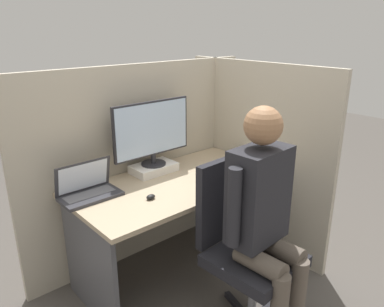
% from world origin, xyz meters
% --- Properties ---
extents(ground_plane, '(12.00, 12.00, 0.00)m').
position_xyz_m(ground_plane, '(0.00, 0.00, 0.00)').
color(ground_plane, '#514C47').
extents(cubicle_panel_back, '(1.94, 0.04, 1.47)m').
position_xyz_m(cubicle_panel_back, '(0.00, 0.76, 0.74)').
color(cubicle_panel_back, '#B7AD99').
rests_on(cubicle_panel_back, ground).
extents(cubicle_panel_right, '(0.04, 1.38, 1.47)m').
position_xyz_m(cubicle_panel_right, '(0.74, 0.29, 0.74)').
color(cubicle_panel_right, '#B7AD99').
rests_on(cubicle_panel_right, ground).
extents(desk, '(1.44, 0.73, 0.71)m').
position_xyz_m(desk, '(0.00, 0.37, 0.54)').
color(desk, tan).
rests_on(desk, ground).
extents(paper_box, '(0.32, 0.20, 0.06)m').
position_xyz_m(paper_box, '(-0.02, 0.60, 0.74)').
color(paper_box, white).
rests_on(paper_box, desk).
extents(monitor, '(0.62, 0.18, 0.46)m').
position_xyz_m(monitor, '(-0.02, 0.61, 1.02)').
color(monitor, '#232328').
rests_on(monitor, paper_box).
extents(laptop, '(0.37, 0.21, 0.22)m').
position_xyz_m(laptop, '(-0.57, 0.54, 0.75)').
color(laptop, '#2D2D33').
rests_on(laptop, desk).
extents(mouse, '(0.06, 0.04, 0.03)m').
position_xyz_m(mouse, '(-0.30, 0.25, 0.73)').
color(mouse, black).
rests_on(mouse, desk).
extents(stapler, '(0.05, 0.16, 0.05)m').
position_xyz_m(stapler, '(0.66, 0.40, 0.74)').
color(stapler, black).
rests_on(stapler, desk).
extents(carrot_toy, '(0.04, 0.13, 0.04)m').
position_xyz_m(carrot_toy, '(0.31, 0.17, 0.73)').
color(carrot_toy, orange).
rests_on(carrot_toy, desk).
extents(office_chair, '(0.52, 0.56, 1.00)m').
position_xyz_m(office_chair, '(-0.02, -0.26, 0.52)').
color(office_chair, black).
rests_on(office_chair, ground).
extents(person, '(0.48, 0.41, 1.35)m').
position_xyz_m(person, '(-0.02, -0.40, 0.79)').
color(person, brown).
rests_on(person, ground).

